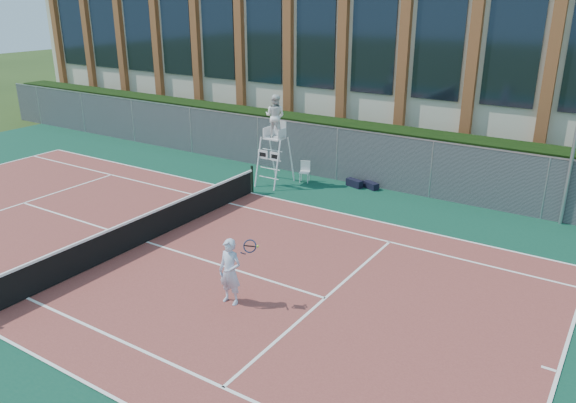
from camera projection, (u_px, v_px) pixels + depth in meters
The scene contains 13 objects.
ground at pixel (147, 243), 17.55m from camera, with size 120.00×120.00×0.00m, color #233814.
apron at pixel (169, 232), 18.33m from camera, with size 36.00×20.00×0.01m, color #0E3D2C.
tennis_court at pixel (147, 242), 17.54m from camera, with size 23.77×10.97×0.02m, color brown.
tennis_net at pixel (145, 227), 17.36m from camera, with size 0.10×11.30×1.10m.
fence at pixel (296, 148), 24.10m from camera, with size 40.00×0.06×2.20m, color #595E60, non-canonical shape.
hedge at pixel (310, 142), 25.05m from camera, with size 40.00×1.40×2.20m, color black.
building at pixel (386, 56), 30.25m from camera, with size 45.00×10.60×8.22m.
steel_pole at pixel (571, 161), 18.22m from camera, with size 0.12×0.12×4.45m, color #9EA0A5.
umpire_chair at pixel (275, 119), 22.11m from camera, with size 1.03×1.58×3.69m.
plastic_chair at pixel (305, 170), 23.10m from camera, with size 0.52×0.52×0.86m.
sports_bag_near at pixel (354, 183), 22.57m from camera, with size 0.70×0.28×0.30m, color black.
sports_bag_far at pixel (371, 185), 22.37m from camera, with size 0.66×0.29×0.26m, color black.
tennis_player at pixel (230, 272), 13.80m from camera, with size 0.96×0.66×1.73m.
Camera 1 is at (12.40, -11.05, 7.31)m, focal length 35.00 mm.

